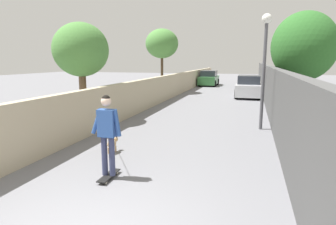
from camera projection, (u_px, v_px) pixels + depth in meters
The scene contains 12 objects.
ground_plane at pixel (212, 104), 17.20m from camera, with size 80.00×80.00×0.00m, color slate.
wall_left at pixel (150, 93), 16.05m from camera, with size 48.00×0.30×1.62m, color tan.
fence_right at pixel (271, 90), 14.22m from camera, with size 48.00×0.30×2.28m, color #4C4C4C.
tree_left_near at pixel (81, 50), 11.78m from camera, with size 2.27×2.27×4.14m.
tree_right_mid at pixel (304, 47), 14.38m from camera, with size 3.18×3.18×5.01m.
tree_left_far at pixel (162, 44), 22.51m from camera, with size 2.58×2.58×5.04m.
lamp_post at pixel (265, 52), 10.46m from camera, with size 0.36×0.36×4.26m.
skateboard at pixel (109, 175), 6.40m from camera, with size 0.80×0.21×0.08m.
person_skateboarder at pixel (107, 129), 6.20m from camera, with size 0.23×0.71×1.80m.
dog at pixel (112, 143), 8.16m from camera, with size 1.97×0.89×1.06m.
car_near at pixel (249, 87), 20.54m from camera, with size 4.09×1.80×1.54m.
car_far at pixel (209, 79), 29.88m from camera, with size 4.06×1.80×1.54m.
Camera 1 is at (-3.06, -2.24, 2.61)m, focal length 30.61 mm.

